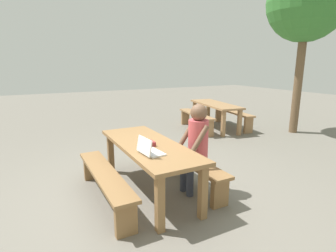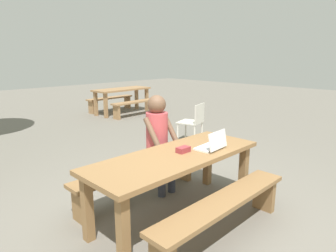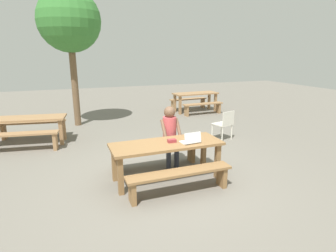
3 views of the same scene
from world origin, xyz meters
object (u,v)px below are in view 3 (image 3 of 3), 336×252
(picnic_table_mid, at_px, (26,122))
(laptop, at_px, (191,140))
(person_seated, at_px, (170,132))
(small_pouch, at_px, (172,141))
(picnic_table_rear, at_px, (195,96))
(tree_left, at_px, (69,22))
(picnic_table_front, at_px, (167,148))
(plastic_chair, at_px, (224,124))

(picnic_table_mid, bearing_deg, laptop, -38.82)
(person_seated, bearing_deg, picnic_table_mid, 138.31)
(laptop, height_order, small_pouch, laptop)
(picnic_table_rear, height_order, tree_left, tree_left)
(person_seated, distance_m, picnic_table_mid, 4.01)
(small_pouch, distance_m, picnic_table_rear, 6.33)
(picnic_table_front, height_order, person_seated, person_seated)
(person_seated, distance_m, plastic_chair, 2.37)
(person_seated, bearing_deg, picnic_table_front, -117.12)
(person_seated, relative_size, tree_left, 0.30)
(picnic_table_front, distance_m, small_pouch, 0.17)
(laptop, relative_size, small_pouch, 2.32)
(picnic_table_rear, bearing_deg, picnic_table_mid, -162.14)
(picnic_table_mid, height_order, tree_left, tree_left)
(picnic_table_front, xyz_separation_m, picnic_table_rear, (3.32, 5.45, 0.02))
(small_pouch, xyz_separation_m, picnic_table_mid, (-2.78, 3.27, -0.15))
(plastic_chair, distance_m, picnic_table_mid, 5.27)
(tree_left, bearing_deg, picnic_table_front, -74.77)
(person_seated, bearing_deg, plastic_chair, 29.17)
(picnic_table_front, distance_m, person_seated, 0.68)
(laptop, bearing_deg, picnic_table_front, -26.22)
(picnic_table_front, bearing_deg, picnic_table_rear, 58.68)
(picnic_table_front, distance_m, tree_left, 5.71)
(picnic_table_rear, xyz_separation_m, tree_left, (-4.65, -0.56, 2.62))
(picnic_table_front, height_order, plastic_chair, plastic_chair)
(person_seated, distance_m, tree_left, 5.24)
(small_pouch, distance_m, plastic_chair, 2.88)
(picnic_table_mid, xyz_separation_m, picnic_table_rear, (6.00, 2.19, 0.04))
(picnic_table_front, height_order, small_pouch, small_pouch)
(person_seated, relative_size, plastic_chair, 1.56)
(person_seated, relative_size, picnic_table_mid, 0.63)
(plastic_chair, distance_m, tree_left, 5.61)
(picnic_table_front, relative_size, small_pouch, 13.46)
(person_seated, bearing_deg, laptop, -81.75)
(person_seated, height_order, picnic_table_rear, person_seated)
(laptop, height_order, picnic_table_mid, laptop)
(small_pouch, distance_m, picnic_table_mid, 4.30)
(plastic_chair, bearing_deg, picnic_table_rear, -120.05)
(small_pouch, distance_m, tree_left, 5.69)
(picnic_table_mid, relative_size, picnic_table_rear, 1.10)
(laptop, relative_size, picnic_table_rear, 0.19)
(laptop, distance_m, person_seated, 0.77)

